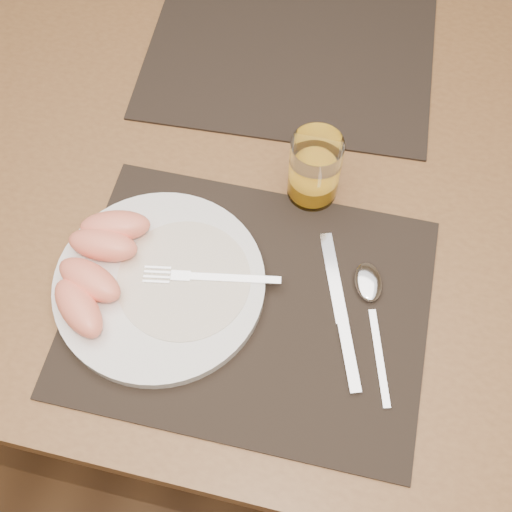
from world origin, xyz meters
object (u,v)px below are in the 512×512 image
object	(u,v)px
knife	(342,323)
juice_glass	(314,171)
placemat_near	(249,305)
spoon	(370,293)
placemat_far	(290,54)
plate	(160,284)
fork	(200,277)
table	(264,197)

from	to	relation	value
knife	juice_glass	world-z (taller)	juice_glass
knife	juice_glass	xyz separation A→B (m)	(-0.08, 0.19, 0.04)
placemat_near	spoon	distance (m)	0.15
placemat_near	placemat_far	size ratio (longest dim) A/B	1.00
spoon	plate	bearing A→B (deg)	-169.02
plate	fork	world-z (taller)	fork
knife	spoon	xyz separation A→B (m)	(0.03, 0.05, 0.00)
table	fork	bearing A→B (deg)	-100.49
table	placemat_far	xyz separation A→B (m)	(-0.01, 0.22, 0.09)
placemat_far	spoon	distance (m)	0.43
fork	juice_glass	bearing A→B (deg)	57.15
placemat_near	plate	world-z (taller)	plate
knife	juice_glass	bearing A→B (deg)	111.95
placemat_far	knife	size ratio (longest dim) A/B	2.12
table	placemat_far	bearing A→B (deg)	92.54
table	juice_glass	bearing A→B (deg)	-22.55
plate	fork	bearing A→B (deg)	19.08
spoon	table	bearing A→B (deg)	135.99
fork	knife	bearing A→B (deg)	-4.05
table	spoon	world-z (taller)	spoon
placemat_near	juice_glass	size ratio (longest dim) A/B	4.30
plate	knife	distance (m)	0.24
placemat_far	plate	distance (m)	0.45
juice_glass	placemat_far	bearing A→B (deg)	108.52
plate	fork	distance (m)	0.05
knife	spoon	bearing A→B (deg)	60.52
placemat_near	placemat_far	bearing A→B (deg)	95.15
fork	juice_glass	size ratio (longest dim) A/B	1.67
juice_glass	spoon	bearing A→B (deg)	-53.80
fork	juice_glass	world-z (taller)	juice_glass
knife	spoon	world-z (taller)	spoon
plate	spoon	xyz separation A→B (m)	(0.26, 0.05, -0.00)
placemat_near	juice_glass	distance (m)	0.20
fork	spoon	size ratio (longest dim) A/B	0.92
knife	placemat_near	bearing A→B (deg)	-178.95
table	placemat_near	distance (m)	0.24
plate	spoon	world-z (taller)	plate
table	juice_glass	xyz separation A→B (m)	(0.07, -0.03, 0.13)
plate	placemat_near	bearing A→B (deg)	0.73
placemat_near	fork	xyz separation A→B (m)	(-0.07, 0.02, 0.02)
table	knife	bearing A→B (deg)	-55.51
placemat_far	plate	size ratio (longest dim) A/B	1.67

